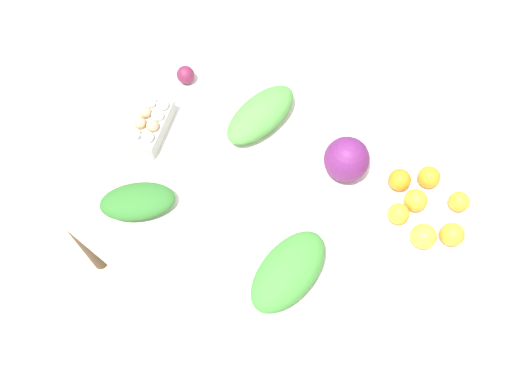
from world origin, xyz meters
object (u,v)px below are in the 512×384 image
object	(u,v)px
orange_6	(429,177)
orange_3	(452,234)
greens_bunch_kale	(261,114)
beet_root	(186,75)
greens_bunch_scallion	(289,271)
greens_bunch_beet_tops	(138,201)
egg_carton	(150,124)
orange_0	(416,200)
orange_2	(459,202)
orange_1	(398,214)
orange_5	(400,180)
orange_4	(423,236)
cabbage_purple	(347,159)

from	to	relation	value
orange_6	orange_3	bearing A→B (deg)	-41.75
greens_bunch_kale	beet_root	size ratio (longest dim) A/B	4.64
greens_bunch_scallion	greens_bunch_beet_tops	bearing A→B (deg)	-168.57
egg_carton	orange_3	world-z (taller)	egg_carton
greens_bunch_beet_tops	orange_3	distance (m)	1.00
orange_0	orange_2	size ratio (longest dim) A/B	1.12
greens_bunch_scallion	orange_2	xyz separation A→B (m)	(0.29, 0.53, -0.01)
orange_0	orange_1	bearing A→B (deg)	-104.23
beet_root	orange_0	world-z (taller)	orange_0
egg_carton	greens_bunch_scallion	xyz separation A→B (m)	(0.70, -0.14, 0.00)
greens_bunch_kale	orange_5	distance (m)	0.53
orange_4	orange_5	xyz separation A→B (m)	(-0.16, 0.13, -0.00)
cabbage_purple	beet_root	xyz separation A→B (m)	(-0.69, -0.03, -0.04)
egg_carton	orange_3	size ratio (longest dim) A/B	3.29
beet_root	orange_6	xyz separation A→B (m)	(0.94, 0.17, 0.00)
orange_5	orange_6	distance (m)	0.10
greens_bunch_scallion	beet_root	xyz separation A→B (m)	(-0.77, 0.39, -0.01)
orange_5	orange_2	bearing A→B (deg)	14.60
cabbage_purple	orange_5	distance (m)	0.19
greens_bunch_beet_tops	orange_4	bearing A→B (deg)	30.17
greens_bunch_kale	beet_root	world-z (taller)	greens_bunch_kale
orange_1	orange_2	bearing A→B (deg)	50.64
orange_0	orange_3	bearing A→B (deg)	-13.63
greens_bunch_kale	orange_1	size ratio (longest dim) A/B	4.52
orange_2	orange_6	size ratio (longest dim) A/B	0.91
greens_bunch_scallion	orange_4	bearing A→B (deg)	53.40
egg_carton	cabbage_purple	bearing A→B (deg)	-88.24
beet_root	orange_1	xyz separation A→B (m)	(0.93, -0.01, 0.00)
orange_1	orange_3	size ratio (longest dim) A/B	0.93
egg_carton	orange_5	distance (m)	0.87
greens_bunch_scallion	orange_0	world-z (taller)	greens_bunch_scallion
greens_bunch_scallion	orange_1	distance (m)	0.41
orange_2	orange_6	bearing A→B (deg)	170.90
egg_carton	orange_1	world-z (taller)	egg_carton
greens_bunch_beet_tops	orange_3	xyz separation A→B (m)	(0.85, 0.52, 0.00)
orange_0	orange_6	world-z (taller)	same
egg_carton	orange_5	bearing A→B (deg)	-89.02
greens_bunch_scallion	greens_bunch_kale	world-z (taller)	greens_bunch_kale
beet_root	greens_bunch_beet_tops	bearing A→B (deg)	-64.25
cabbage_purple	orange_6	distance (m)	0.28
orange_6	greens_bunch_beet_tops	bearing A→B (deg)	-136.54
greens_bunch_beet_tops	orange_4	world-z (taller)	orange_4
orange_1	orange_5	distance (m)	0.13
greens_bunch_beet_tops	greens_bunch_kale	bearing A→B (deg)	78.58
egg_carton	greens_bunch_beet_tops	bearing A→B (deg)	-166.49
beet_root	orange_6	size ratio (longest dim) A/B	0.92
orange_5	orange_4	bearing A→B (deg)	-39.49
greens_bunch_beet_tops	orange_3	world-z (taller)	orange_3
orange_1	greens_bunch_kale	bearing A→B (deg)	176.64
orange_0	orange_5	size ratio (longest dim) A/B	1.00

